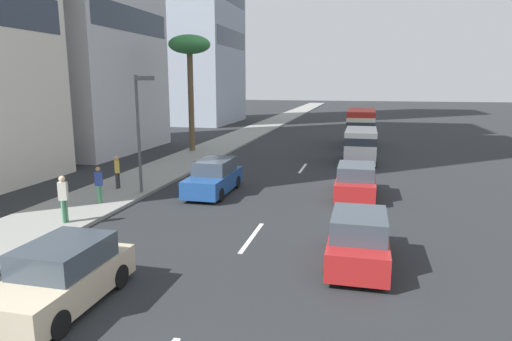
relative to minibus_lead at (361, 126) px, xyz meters
The scene contains 15 objects.
ground_plane 5.75m from the minibus_lead, 141.29° to the left, with size 198.00×198.00×0.00m, color #26282B.
sidewalk_right 12.55m from the minibus_lead, 110.14° to the left, with size 162.00×3.81×0.15m, color gray.
lane_stripe_mid 25.15m from the minibus_lead, behind, with size 3.20×0.16×0.01m, color silver.
lane_stripe_far 12.09m from the minibus_lead, 163.33° to the left, with size 3.20×0.16×0.01m, color silver.
minibus_lead is the anchor object (origin of this frame).
car_second 18.08m from the minibus_lead, behind, with size 4.39×1.90×1.60m.
car_third 26.40m from the minibus_lead, behind, with size 4.11×1.81×1.64m.
car_fourth 20.20m from the minibus_lead, 160.09° to the left, with size 4.56×1.82×1.68m.
van_fifth 8.40m from the minibus_lead, behind, with size 5.01×2.17×2.28m.
car_sixth 31.49m from the minibus_lead, 167.56° to the left, with size 4.05×1.89×1.59m.
pedestrian_near_lamp 22.99m from the minibus_lead, 149.30° to the left, with size 0.39×0.36×1.67m.
pedestrian_mid_block 25.04m from the minibus_lead, 153.83° to the left, with size 0.34×0.38×1.64m.
pedestrian_by_tree 27.48m from the minibus_lead, 157.00° to the left, with size 0.30×0.37×1.83m.
palm_tree 15.77m from the minibus_lead, 118.11° to the left, with size 3.17×3.17×8.79m.
street_lamp 22.69m from the minibus_lead, 153.58° to the left, with size 0.24×0.97×5.63m.
Camera 1 is at (-3.83, -3.73, 5.46)m, focal length 31.44 mm.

